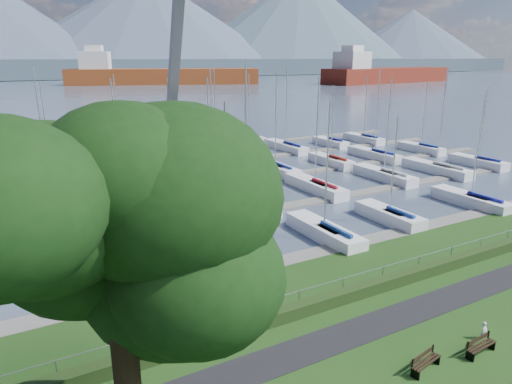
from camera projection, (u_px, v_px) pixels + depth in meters
path at (394, 318)px, 23.85m from camera, size 160.00×2.00×0.04m
water at (33, 84)px, 244.74m from camera, size 800.00×540.00×0.20m
hedge at (361, 291)px, 25.94m from camera, size 80.00×0.70×0.70m
fence at (357, 274)px, 26.03m from camera, size 80.00×0.04×0.04m
foothill at (24, 69)px, 301.69m from camera, size 900.00×80.00×12.00m
mountains at (22, 13)px, 356.20m from camera, size 1190.00×360.00×115.00m
docks at (192, 188)px, 48.26m from camera, size 90.00×41.60×0.25m
bench_left at (425, 362)px, 19.77m from camera, size 1.85×0.73×0.85m
bench_right at (480, 346)px, 20.87m from camera, size 1.82×0.52×0.85m
person at (484, 329)px, 21.93m from camera, size 0.43×0.32×1.07m
tree at (135, 234)px, 11.44m from camera, size 8.90×8.29×12.55m
crane at (176, 137)px, 46.43m from camera, size 5.41×13.47×22.35m
cargo_ship_mid at (156, 77)px, 235.43m from camera, size 96.81×47.68×21.50m
cargo_ship_east at (384, 75)px, 249.86m from camera, size 88.81×29.26×21.50m
sailboat_fleet at (154, 133)px, 48.62m from camera, size 74.83×49.90×13.20m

